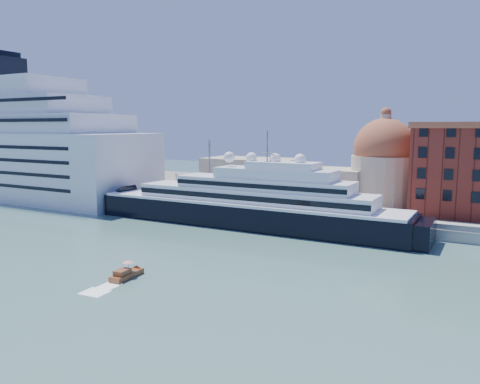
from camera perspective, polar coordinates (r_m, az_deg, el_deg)
The scene contains 9 objects.
ground at distance 94.05m, azimuth -4.19°, elevation -6.90°, with size 400.00×400.00×0.00m, color #396261.
quay at distance 122.97m, azimuth 4.47°, elevation -2.77°, with size 180.00×10.00×2.50m, color gray.
land at distance 160.77m, azimuth 10.51°, elevation -0.43°, with size 260.00×72.00×2.00m, color slate.
quay_fence at distance 118.61m, azimuth 3.58°, elevation -2.25°, with size 180.00×0.10×1.20m, color slate.
superyacht at distance 115.47m, azimuth -0.60°, elevation -1.72°, with size 90.66×12.57×27.10m.
service_barge at distance 141.47m, azimuth -17.79°, elevation -1.87°, with size 14.33×8.36×3.06m.
water_taxi at distance 78.14m, azimuth -13.72°, elevation -9.67°, with size 2.51×6.44×3.00m.
church at distance 141.30m, azimuth 10.86°, elevation 2.47°, with size 66.00×18.00×25.50m.
lamp_posts at distance 125.87m, azimuth -1.08°, elevation 1.46°, with size 120.80×2.40×18.00m.
Camera 1 is at (49.65, -76.15, 24.09)m, focal length 35.00 mm.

